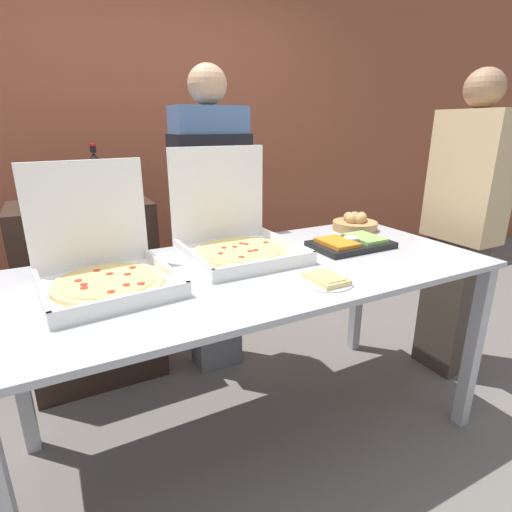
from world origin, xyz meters
name	(u,v)px	position (x,y,z in m)	size (l,w,h in m)	color
ground_plane	(256,434)	(0.00, 0.00, 0.00)	(16.00, 16.00, 0.00)	slate
brick_wall_behind	(151,138)	(0.00, 1.70, 1.40)	(10.00, 0.06, 2.80)	#9E5138
buffet_table	(256,289)	(0.00, 0.00, 0.80)	(2.09, 0.94, 0.90)	#B7BABF
pizza_box_near_right	(236,236)	(0.00, 0.21, 0.99)	(0.50, 0.52, 0.49)	white
pizza_box_near_left	(103,265)	(-0.61, 0.09, 0.98)	(0.51, 0.52, 0.46)	white
paper_plate_front_center	(326,280)	(0.16, -0.29, 0.91)	(0.21, 0.21, 0.03)	white
veggie_tray	(351,243)	(0.56, 0.03, 0.92)	(0.40, 0.25, 0.05)	black
bread_basket	(355,223)	(0.82, 0.30, 0.94)	(0.26, 0.26, 0.10)	tan
sideboard_podium	(92,292)	(-0.61, 0.95, 0.54)	(0.73, 0.48, 1.08)	black
soda_bottle	(96,177)	(-0.51, 0.93, 1.22)	(0.09, 0.09, 0.31)	black
soda_can_silver	(60,189)	(-0.69, 1.07, 1.14)	(0.07, 0.07, 0.12)	silver
person_server_vest	(212,210)	(0.08, 0.71, 1.02)	(0.42, 0.24, 1.80)	slate
person_guest_plaid	(462,226)	(1.35, -0.01, 0.93)	(0.22, 0.40, 1.78)	#473D33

